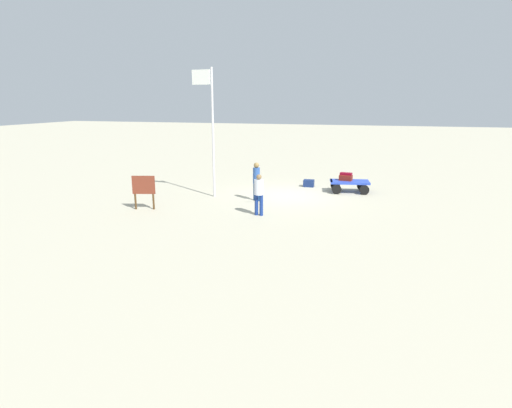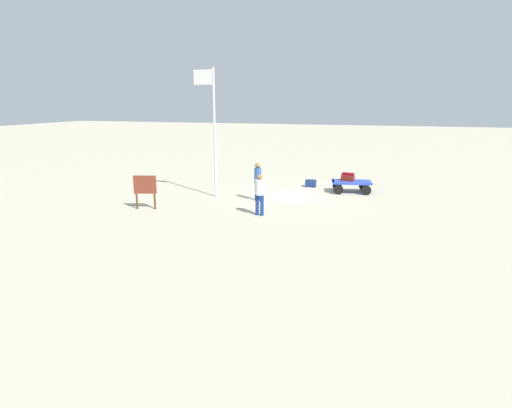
% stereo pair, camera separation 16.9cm
% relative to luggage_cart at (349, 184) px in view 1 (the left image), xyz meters
% --- Properties ---
extents(ground_plane, '(120.00, 120.00, 0.00)m').
position_rel_luggage_cart_xyz_m(ground_plane, '(2.66, 1.57, -0.41)').
color(ground_plane, '#B8B197').
extents(luggage_cart, '(1.98, 1.44, 0.55)m').
position_rel_luggage_cart_xyz_m(luggage_cart, '(0.00, 0.00, 0.00)').
color(luggage_cart, blue).
rests_on(luggage_cart, ground).
extents(suitcase_maroon, '(0.59, 0.39, 0.36)m').
position_rel_luggage_cart_xyz_m(suitcase_maroon, '(0.18, -0.17, 0.32)').
color(suitcase_maroon, maroon).
rests_on(suitcase_maroon, luggage_cart).
extents(suitcase_dark, '(0.64, 0.45, 0.25)m').
position_rel_luggage_cart_xyz_m(suitcase_dark, '(0.17, -0.05, 0.27)').
color(suitcase_dark, maroon).
rests_on(suitcase_dark, luggage_cart).
extents(suitcase_grey, '(0.53, 0.40, 0.36)m').
position_rel_luggage_cart_xyz_m(suitcase_grey, '(2.08, -0.78, -0.23)').
color(suitcase_grey, navy).
rests_on(suitcase_grey, ground).
extents(worker_lead, '(0.40, 0.40, 1.60)m').
position_rel_luggage_cart_xyz_m(worker_lead, '(3.00, 5.33, 0.53)').
color(worker_lead, navy).
rests_on(worker_lead, ground).
extents(worker_trailing, '(0.42, 0.42, 1.70)m').
position_rel_luggage_cart_xyz_m(worker_trailing, '(3.78, 2.99, 0.55)').
color(worker_trailing, navy).
rests_on(worker_trailing, ground).
extents(flagpole, '(1.00, 0.15, 5.71)m').
position_rel_luggage_cart_xyz_m(flagpole, '(5.99, 2.71, 3.01)').
color(flagpole, silver).
rests_on(flagpole, ground).
extents(signboard, '(0.90, 0.30, 1.38)m').
position_rel_luggage_cart_xyz_m(signboard, '(7.71, 5.74, 0.48)').
color(signboard, '#4C3319').
rests_on(signboard, ground).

